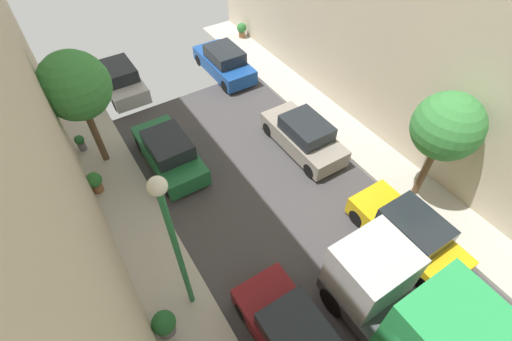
# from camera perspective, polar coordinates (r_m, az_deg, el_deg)

# --- Properties ---
(parked_car_left_2) EXTENTS (1.78, 4.20, 1.57)m
(parked_car_left_2) POSITION_cam_1_polar(r_m,az_deg,el_deg) (11.29, 6.20, -24.77)
(parked_car_left_2) COLOR maroon
(parked_car_left_2) RESTS_ON ground
(parked_car_left_3) EXTENTS (1.78, 4.20, 1.57)m
(parked_car_left_3) POSITION_cam_1_polar(r_m,az_deg,el_deg) (15.69, -13.45, 2.78)
(parked_car_left_3) COLOR #1E6638
(parked_car_left_3) RESTS_ON ground
(parked_car_left_4) EXTENTS (1.78, 4.20, 1.57)m
(parked_car_left_4) POSITION_cam_1_polar(r_m,az_deg,el_deg) (20.77, -20.58, 13.25)
(parked_car_left_4) COLOR silver
(parked_car_left_4) RESTS_ON ground
(parked_car_right_2) EXTENTS (1.78, 4.20, 1.57)m
(parked_car_right_2) POSITION_cam_1_polar(r_m,az_deg,el_deg) (13.80, 22.74, -8.94)
(parked_car_right_2) COLOR gold
(parked_car_right_2) RESTS_ON ground
(parked_car_right_3) EXTENTS (1.78, 4.20, 1.57)m
(parked_car_right_3) POSITION_cam_1_polar(r_m,az_deg,el_deg) (16.16, 7.48, 5.41)
(parked_car_right_3) COLOR gray
(parked_car_right_3) RESTS_ON ground
(parked_car_right_4) EXTENTS (1.78, 4.20, 1.57)m
(parked_car_right_4) POSITION_cam_1_polar(r_m,az_deg,el_deg) (20.99, -5.00, 16.53)
(parked_car_right_4) COLOR #194799
(parked_car_right_4) RESTS_ON ground
(street_tree_0) EXTENTS (2.56, 2.56, 4.99)m
(street_tree_0) POSITION_cam_1_polar(r_m,az_deg,el_deg) (14.94, -26.46, 11.69)
(street_tree_0) COLOR brown
(street_tree_0) RESTS_ON sidewalk_left
(street_tree_1) EXTENTS (2.34, 2.34, 4.58)m
(street_tree_1) POSITION_cam_1_polar(r_m,az_deg,el_deg) (13.70, 27.74, 6.06)
(street_tree_1) COLOR brown
(street_tree_1) RESTS_ON sidewalk_right
(potted_plant_0) EXTENTS (0.61, 0.61, 0.94)m
(potted_plant_0) POSITION_cam_1_polar(r_m,az_deg,el_deg) (15.54, -23.96, -1.59)
(potted_plant_0) COLOR brown
(potted_plant_0) RESTS_ON sidewalk_left
(potted_plant_1) EXTENTS (0.42, 0.42, 0.77)m
(potted_plant_1) POSITION_cam_1_polar(r_m,az_deg,el_deg) (17.69, -25.83, 4.02)
(potted_plant_1) COLOR slate
(potted_plant_1) RESTS_ON sidewalk_left
(potted_plant_3) EXTENTS (0.71, 0.71, 0.99)m
(potted_plant_3) POSITION_cam_1_polar(r_m,az_deg,el_deg) (11.70, -14.18, -22.29)
(potted_plant_3) COLOR slate
(potted_plant_3) RESTS_ON sidewalk_left
(potted_plant_4) EXTENTS (0.60, 0.60, 0.90)m
(potted_plant_4) POSITION_cam_1_polar(r_m,az_deg,el_deg) (24.48, -2.26, 21.26)
(potted_plant_4) COLOR brown
(potted_plant_4) RESTS_ON sidewalk_right
(lamp_post) EXTENTS (0.44, 0.44, 5.81)m
(lamp_post) POSITION_cam_1_polar(r_m,az_deg,el_deg) (9.11, -13.01, -9.70)
(lamp_post) COLOR #26723F
(lamp_post) RESTS_ON sidewalk_left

